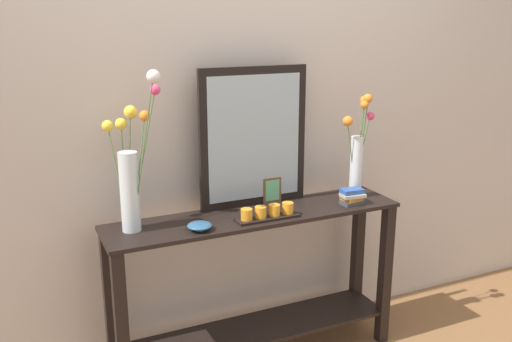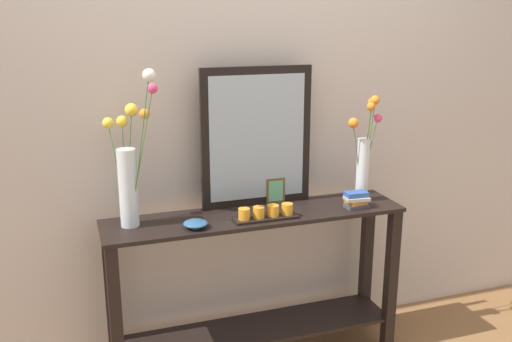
% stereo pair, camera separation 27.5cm
% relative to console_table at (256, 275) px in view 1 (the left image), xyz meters
% --- Properties ---
extents(wall_back, '(6.40, 0.08, 2.70)m').
position_rel_console_table_xyz_m(wall_back, '(0.00, 0.29, 0.86)').
color(wall_back, beige).
rests_on(wall_back, ground).
extents(console_table, '(1.52, 0.34, 0.83)m').
position_rel_console_table_xyz_m(console_table, '(0.00, 0.00, 0.00)').
color(console_table, black).
rests_on(console_table, ground).
extents(mirror_leaning, '(0.58, 0.03, 0.71)m').
position_rel_console_table_xyz_m(mirror_leaning, '(0.05, 0.14, 0.69)').
color(mirror_leaning, black).
rests_on(mirror_leaning, console_table).
extents(tall_vase_left, '(0.24, 0.27, 0.74)m').
position_rel_console_table_xyz_m(tall_vase_left, '(-0.60, 0.04, 0.61)').
color(tall_vase_left, silver).
rests_on(tall_vase_left, console_table).
extents(vase_right, '(0.19, 0.11, 0.56)m').
position_rel_console_table_xyz_m(vase_right, '(0.60, 0.01, 0.59)').
color(vase_right, silver).
rests_on(vase_right, console_table).
extents(candle_tray, '(0.32, 0.09, 0.07)m').
position_rel_console_table_xyz_m(candle_tray, '(0.02, -0.09, 0.36)').
color(candle_tray, black).
rests_on(candle_tray, console_table).
extents(picture_frame_small, '(0.10, 0.01, 0.13)m').
position_rel_console_table_xyz_m(picture_frame_small, '(0.15, 0.13, 0.40)').
color(picture_frame_small, brown).
rests_on(picture_frame_small, console_table).
extents(decorative_bowl, '(0.11, 0.11, 0.04)m').
position_rel_console_table_xyz_m(decorative_bowl, '(-0.33, -0.09, 0.36)').
color(decorative_bowl, '#2D5B84').
rests_on(decorative_bowl, console_table).
extents(book_stack, '(0.13, 0.10, 0.08)m').
position_rel_console_table_xyz_m(book_stack, '(0.52, -0.08, 0.38)').
color(book_stack, '#424247').
rests_on(book_stack, console_table).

